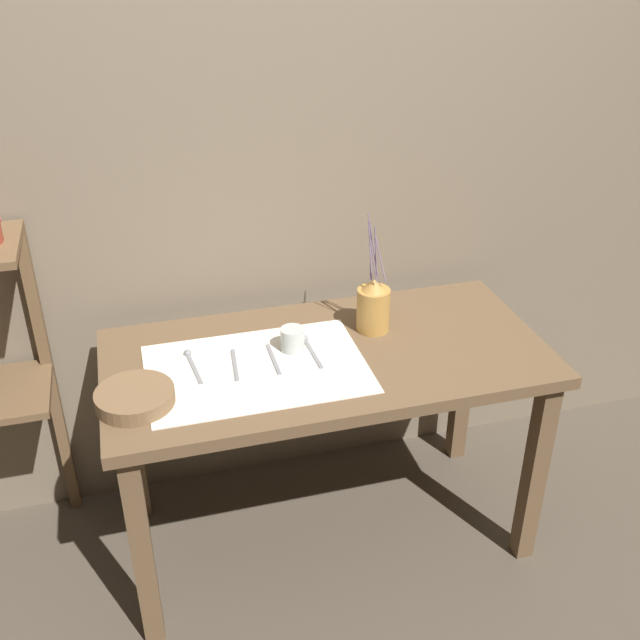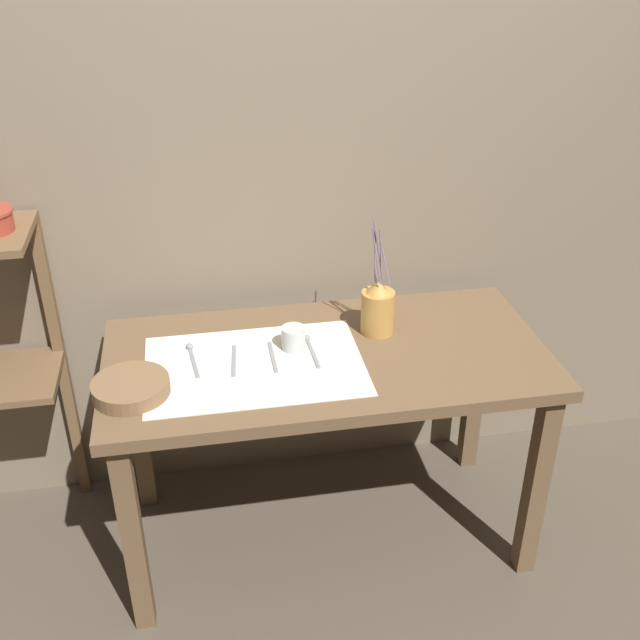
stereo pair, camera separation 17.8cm
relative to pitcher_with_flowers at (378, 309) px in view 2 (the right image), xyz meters
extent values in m
plane|color=brown|center=(-0.18, -0.10, -0.84)|extent=(12.00, 12.00, 0.00)
cube|color=#7A6B56|center=(-0.18, 0.35, 0.36)|extent=(7.00, 0.06, 2.40)
cube|color=brown|center=(-0.18, -0.10, -0.11)|extent=(1.38, 0.67, 0.04)
cube|color=brown|center=(-0.81, -0.38, -0.48)|extent=(0.06, 0.06, 0.71)
cube|color=brown|center=(0.44, -0.38, -0.48)|extent=(0.06, 0.06, 0.71)
cube|color=brown|center=(-0.81, 0.18, -0.48)|extent=(0.06, 0.06, 0.71)
cube|color=brown|center=(0.44, 0.18, -0.48)|extent=(0.06, 0.06, 0.71)
cube|color=brown|center=(-1.05, 0.28, -0.27)|extent=(0.04, 0.04, 1.14)
cube|color=silver|center=(-0.41, -0.13, -0.08)|extent=(0.66, 0.44, 0.00)
cylinder|color=#B7843D|center=(0.00, 0.00, -0.01)|extent=(0.11, 0.11, 0.14)
cone|color=#B7843D|center=(0.00, 0.00, 0.08)|extent=(0.08, 0.08, 0.04)
cylinder|color=slate|center=(0.01, 0.02, 0.18)|extent=(0.02, 0.01, 0.18)
cylinder|color=slate|center=(-0.01, 0.01, 0.18)|extent=(0.00, 0.02, 0.17)
cylinder|color=slate|center=(-0.02, -0.02, 0.19)|extent=(0.03, 0.01, 0.19)
cylinder|color=slate|center=(0.01, -0.01, 0.17)|extent=(0.03, 0.04, 0.14)
cylinder|color=slate|center=(-0.01, 0.01, 0.20)|extent=(0.01, 0.04, 0.21)
cylinder|color=slate|center=(0.00, 0.01, 0.19)|extent=(0.04, 0.00, 0.20)
cylinder|color=brown|center=(-0.77, -0.22, -0.06)|extent=(0.22, 0.22, 0.04)
cylinder|color=#B7C1BC|center=(-0.28, -0.06, -0.05)|extent=(0.08, 0.08, 0.07)
cube|color=gray|center=(-0.59, -0.09, -0.08)|extent=(0.03, 0.18, 0.00)
sphere|color=gray|center=(-0.60, 0.00, -0.08)|extent=(0.02, 0.02, 0.02)
cube|color=gray|center=(-0.47, -0.10, -0.08)|extent=(0.03, 0.18, 0.00)
cube|color=gray|center=(-0.35, -0.10, -0.08)|extent=(0.01, 0.18, 0.00)
cube|color=gray|center=(-0.23, -0.10, -0.08)|extent=(0.02, 0.18, 0.00)
sphere|color=gray|center=(-0.23, -0.01, -0.08)|extent=(0.02, 0.02, 0.02)
camera|label=1|loc=(-0.73, -2.00, 1.15)|focal=42.00mm
camera|label=2|loc=(-0.56, -2.04, 1.15)|focal=42.00mm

